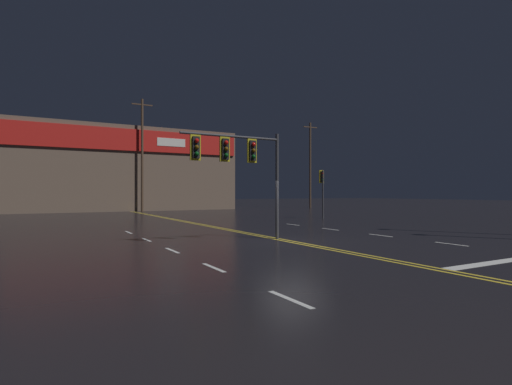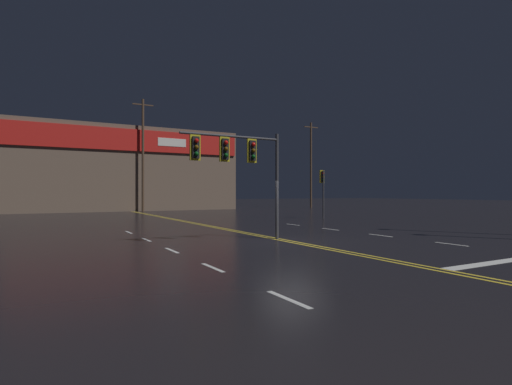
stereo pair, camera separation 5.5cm
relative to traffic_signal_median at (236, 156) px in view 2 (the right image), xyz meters
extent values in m
plane|color=black|center=(1.94, -1.14, -3.49)|extent=(200.00, 200.00, 0.00)
cube|color=gold|center=(1.79, -1.14, -3.49)|extent=(0.12, 60.00, 0.01)
cube|color=gold|center=(2.09, -1.14, -3.49)|extent=(0.12, 60.00, 0.01)
cube|color=silver|center=(-3.03, -8.34, -3.49)|extent=(0.12, 1.40, 0.01)
cube|color=silver|center=(-3.03, -4.74, -3.49)|extent=(0.12, 1.40, 0.01)
cube|color=silver|center=(-3.03, -1.14, -3.49)|extent=(0.12, 1.40, 0.01)
cube|color=silver|center=(-3.03, 2.46, -3.49)|extent=(0.12, 1.40, 0.01)
cube|color=silver|center=(-3.03, 6.06, -3.49)|extent=(0.12, 1.40, 0.01)
cube|color=silver|center=(6.91, -4.74, -3.49)|extent=(0.12, 1.40, 0.01)
cube|color=silver|center=(6.91, -1.14, -3.49)|extent=(0.12, 1.40, 0.01)
cube|color=silver|center=(6.91, 2.46, -3.49)|extent=(0.12, 1.40, 0.01)
cube|color=silver|center=(6.91, 6.06, -3.49)|extent=(0.12, 1.40, 0.01)
cylinder|color=#38383D|center=(1.96, 0.02, -1.23)|extent=(0.14, 0.14, 4.52)
cylinder|color=#38383D|center=(-0.21, 0.02, 0.78)|extent=(4.34, 0.10, 0.10)
cube|color=black|center=(0.72, 0.02, 0.24)|extent=(0.28, 0.24, 0.84)
cube|color=gold|center=(0.72, 0.02, 0.24)|extent=(0.42, 0.08, 0.99)
sphere|color=red|center=(0.72, -0.14, 0.49)|extent=(0.17, 0.17, 0.17)
sphere|color=#543707|center=(0.72, -0.14, 0.24)|extent=(0.17, 0.17, 0.17)
sphere|color=#084513|center=(0.72, -0.14, -0.02)|extent=(0.17, 0.17, 0.17)
cube|color=black|center=(-0.52, 0.02, 0.24)|extent=(0.28, 0.24, 0.84)
cube|color=gold|center=(-0.52, 0.02, 0.24)|extent=(0.42, 0.08, 0.99)
sphere|color=red|center=(-0.52, -0.14, 0.49)|extent=(0.17, 0.17, 0.17)
sphere|color=#543707|center=(-0.52, -0.14, 0.24)|extent=(0.17, 0.17, 0.17)
sphere|color=#084513|center=(-0.52, -0.14, -0.02)|extent=(0.17, 0.17, 0.17)
cube|color=black|center=(-1.76, 0.02, 0.24)|extent=(0.28, 0.24, 0.84)
cube|color=gold|center=(-1.76, 0.02, 0.24)|extent=(0.42, 0.08, 0.99)
sphere|color=red|center=(-1.76, -0.14, 0.49)|extent=(0.17, 0.17, 0.17)
sphere|color=#543707|center=(-1.76, -0.14, 0.24)|extent=(0.17, 0.17, 0.17)
sphere|color=#084513|center=(-1.76, -0.14, -0.02)|extent=(0.17, 0.17, 0.17)
cylinder|color=#38383D|center=(12.40, 9.91, -1.63)|extent=(0.13, 0.13, 3.72)
cube|color=black|center=(12.40, 10.09, -0.24)|extent=(0.28, 0.24, 0.84)
cube|color=gold|center=(12.40, 10.09, -0.24)|extent=(0.42, 0.08, 0.99)
sphere|color=red|center=(12.40, 9.93, 0.01)|extent=(0.17, 0.17, 0.17)
sphere|color=#543707|center=(12.40, 9.93, -0.24)|extent=(0.17, 0.17, 0.17)
sphere|color=#084513|center=(12.40, 9.93, -0.50)|extent=(0.17, 0.17, 0.17)
cube|color=brown|center=(1.94, 34.10, 1.13)|extent=(24.66, 10.00, 9.24)
cube|color=red|center=(1.94, 29.00, 4.13)|extent=(24.17, 0.20, 2.31)
cube|color=white|center=(6.26, 28.95, 4.13)|extent=(3.20, 0.16, 0.90)
cylinder|color=#4C3828|center=(2.91, 28.36, 2.49)|extent=(0.26, 0.26, 11.96)
cube|color=#4C3828|center=(2.91, 28.36, 7.87)|extent=(2.20, 0.12, 0.12)
cylinder|color=#4C3828|center=(25.07, 28.36, 2.18)|extent=(0.26, 0.26, 11.35)
cube|color=#4C3828|center=(25.07, 28.36, 7.26)|extent=(2.20, 0.12, 0.12)
camera|label=1|loc=(-7.20, -14.51, -1.51)|focal=28.00mm
camera|label=2|loc=(-7.16, -14.54, -1.51)|focal=28.00mm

